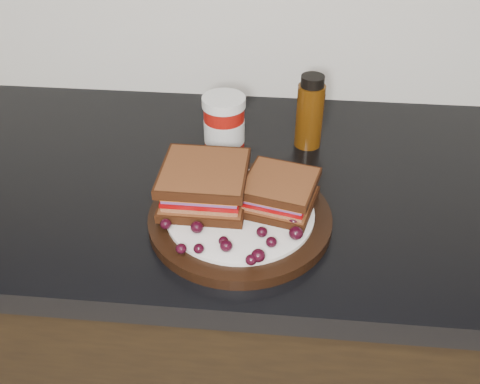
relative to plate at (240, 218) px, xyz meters
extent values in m
cube|color=black|center=(-0.04, 0.12, -0.48)|extent=(3.96, 0.58, 0.86)
cube|color=black|center=(-0.04, 0.12, -0.03)|extent=(3.98, 0.60, 0.04)
cylinder|color=black|center=(0.00, 0.00, 0.00)|extent=(0.28, 0.28, 0.02)
ellipsoid|color=black|center=(-0.10, -0.05, 0.02)|extent=(0.02, 0.02, 0.02)
ellipsoid|color=black|center=(-0.06, -0.05, 0.02)|extent=(0.02, 0.02, 0.02)
ellipsoid|color=black|center=(-0.07, -0.10, 0.02)|extent=(0.02, 0.02, 0.01)
ellipsoid|color=black|center=(-0.05, -0.10, 0.02)|extent=(0.02, 0.02, 0.01)
ellipsoid|color=black|center=(-0.01, -0.09, 0.02)|extent=(0.02, 0.02, 0.02)
ellipsoid|color=black|center=(-0.02, -0.08, 0.02)|extent=(0.01, 0.01, 0.01)
ellipsoid|color=black|center=(0.03, -0.11, 0.02)|extent=(0.02, 0.02, 0.01)
ellipsoid|color=black|center=(0.03, -0.10, 0.02)|extent=(0.02, 0.02, 0.02)
ellipsoid|color=black|center=(0.05, -0.07, 0.02)|extent=(0.02, 0.02, 0.01)
ellipsoid|color=black|center=(0.04, -0.05, 0.02)|extent=(0.02, 0.02, 0.02)
ellipsoid|color=black|center=(0.08, -0.05, 0.02)|extent=(0.02, 0.02, 0.02)
ellipsoid|color=black|center=(0.08, -0.03, 0.02)|extent=(0.02, 0.02, 0.02)
ellipsoid|color=black|center=(0.09, -0.01, 0.02)|extent=(0.02, 0.02, 0.01)
ellipsoid|color=black|center=(0.10, 0.03, 0.02)|extent=(0.02, 0.02, 0.02)
ellipsoid|color=black|center=(0.07, 0.03, 0.02)|extent=(0.02, 0.02, 0.02)
ellipsoid|color=black|center=(0.05, 0.03, 0.02)|extent=(0.02, 0.02, 0.02)
ellipsoid|color=black|center=(-0.06, 0.04, 0.02)|extent=(0.02, 0.02, 0.02)
ellipsoid|color=black|center=(-0.06, 0.04, 0.02)|extent=(0.02, 0.02, 0.02)
ellipsoid|color=black|center=(-0.08, 0.03, 0.02)|extent=(0.02, 0.02, 0.02)
ellipsoid|color=black|center=(-0.08, 0.02, 0.02)|extent=(0.02, 0.02, 0.02)
ellipsoid|color=black|center=(-0.05, -0.02, 0.02)|extent=(0.02, 0.02, 0.02)
ellipsoid|color=black|center=(-0.04, 0.03, 0.02)|extent=(0.02, 0.02, 0.02)
ellipsoid|color=black|center=(-0.07, 0.01, 0.02)|extent=(0.02, 0.02, 0.02)
ellipsoid|color=black|center=(-0.09, 0.01, 0.03)|extent=(0.02, 0.02, 0.02)
cylinder|color=#96110A|center=(-0.05, 0.20, 0.05)|extent=(0.10, 0.10, 0.11)
cylinder|color=#452406|center=(0.10, 0.24, 0.06)|extent=(0.06, 0.06, 0.14)
camera|label=1|loc=(0.06, -0.62, 0.53)|focal=40.00mm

